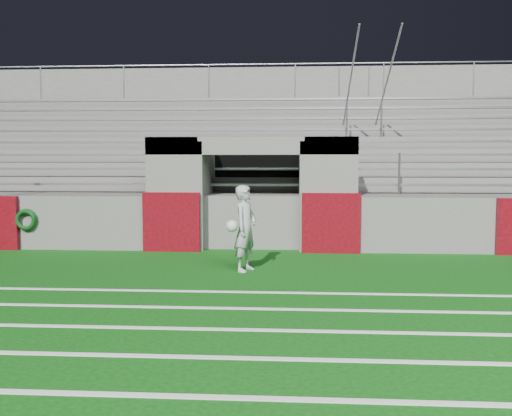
{
  "coord_description": "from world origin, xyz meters",
  "views": [
    {
      "loc": [
        0.97,
        -9.77,
        2.05
      ],
      "look_at": [
        0.2,
        1.8,
        1.1
      ],
      "focal_mm": 40.0,
      "sensor_mm": 36.0,
      "label": 1
    }
  ],
  "objects": [
    {
      "name": "ground",
      "position": [
        0.0,
        0.0,
        0.0
      ],
      "size": [
        90.0,
        90.0,
        0.0
      ],
      "primitive_type": "plane",
      "color": "#0B470D",
      "rests_on": "ground"
    },
    {
      "name": "field_markings",
      "position": [
        0.0,
        -5.0,
        0.01
      ],
      "size": [
        28.0,
        8.09,
        0.01
      ],
      "color": "white",
      "rests_on": "ground"
    },
    {
      "name": "stadium_structure",
      "position": [
        0.0,
        7.97,
        1.49
      ],
      "size": [
        26.0,
        8.48,
        5.42
      ],
      "color": "#5F5D5A",
      "rests_on": "ground"
    },
    {
      "name": "goalkeeper_with_ball",
      "position": [
        0.06,
        0.74,
        0.81
      ],
      "size": [
        0.62,
        0.74,
        1.61
      ],
      "color": "#ABB1B5",
      "rests_on": "ground"
    },
    {
      "name": "hose_coil",
      "position": [
        -5.2,
        2.93,
        0.7
      ],
      "size": [
        0.52,
        0.14,
        0.52
      ],
      "color": "#0C3F10",
      "rests_on": "ground"
    }
  ]
}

